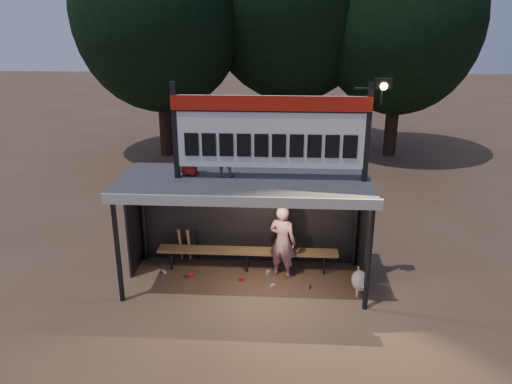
# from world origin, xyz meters

# --- Properties ---
(ground) EXTENTS (80.00, 80.00, 0.00)m
(ground) POSITION_xyz_m (0.00, 0.00, 0.00)
(ground) COLOR brown
(ground) RESTS_ON ground
(player) EXTENTS (0.70, 0.59, 1.64)m
(player) POSITION_xyz_m (0.77, 0.31, 0.82)
(player) COLOR silver
(player) RESTS_ON ground
(child_a) EXTENTS (0.47, 0.38, 0.91)m
(child_a) POSITION_xyz_m (-0.44, 0.14, 2.77)
(child_a) COLOR slate
(child_a) RESTS_ON dugout_shelter
(child_b) EXTENTS (0.58, 0.51, 1.00)m
(child_b) POSITION_xyz_m (-1.13, 0.18, 2.82)
(child_b) COLOR #A51F19
(child_b) RESTS_ON dugout_shelter
(dugout_shelter) EXTENTS (5.10, 2.08, 2.32)m
(dugout_shelter) POSITION_xyz_m (0.00, 0.24, 1.85)
(dugout_shelter) COLOR #3C3C3E
(dugout_shelter) RESTS_ON ground
(scoreboard_assembly) EXTENTS (4.10, 0.27, 1.99)m
(scoreboard_assembly) POSITION_xyz_m (0.56, -0.01, 3.32)
(scoreboard_assembly) COLOR black
(scoreboard_assembly) RESTS_ON dugout_shelter
(bench) EXTENTS (4.00, 0.35, 0.48)m
(bench) POSITION_xyz_m (0.00, 0.55, 0.43)
(bench) COLOR olive
(bench) RESTS_ON ground
(tree_left) EXTENTS (6.46, 6.46, 9.27)m
(tree_left) POSITION_xyz_m (-4.00, 10.00, 5.51)
(tree_left) COLOR #322016
(tree_left) RESTS_ON ground
(tree_right) EXTENTS (6.08, 6.08, 8.72)m
(tree_right) POSITION_xyz_m (5.00, 10.50, 5.19)
(tree_right) COLOR black
(tree_right) RESTS_ON ground
(dog) EXTENTS (0.36, 0.81, 0.49)m
(dog) POSITION_xyz_m (2.38, -0.34, 0.28)
(dog) COLOR #EFE6CF
(dog) RESTS_ON ground
(bats) EXTENTS (0.48, 0.33, 0.84)m
(bats) POSITION_xyz_m (-1.37, 0.82, 0.43)
(bats) COLOR #A87A4E
(bats) RESTS_ON ground
(litter) EXTENTS (3.29, 0.78, 0.08)m
(litter) POSITION_xyz_m (-0.13, 0.11, 0.04)
(litter) COLOR red
(litter) RESTS_ON ground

